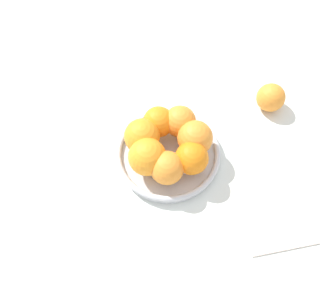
{
  "coord_description": "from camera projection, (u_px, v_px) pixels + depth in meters",
  "views": [
    {
      "loc": [
        0.27,
        -0.24,
        0.66
      ],
      "look_at": [
        0.0,
        0.0,
        0.06
      ],
      "focal_mm": 35.0,
      "sensor_mm": 36.0,
      "label": 1
    }
  ],
  "objects": [
    {
      "name": "ground_plane",
      "position": [
        168.0,
        156.0,
        0.75
      ],
      "size": [
        4.0,
        4.0,
        0.0
      ],
      "primitive_type": "plane",
      "color": "silver"
    },
    {
      "name": "fruit_bowl",
      "position": [
        168.0,
        153.0,
        0.74
      ],
      "size": [
        0.23,
        0.23,
        0.03
      ],
      "color": "silver",
      "rests_on": "ground_plane"
    },
    {
      "name": "orange_pile",
      "position": [
        168.0,
        143.0,
        0.69
      ],
      "size": [
        0.18,
        0.19,
        0.08
      ],
      "color": "orange",
      "rests_on": "fruit_bowl"
    },
    {
      "name": "stray_orange",
      "position": [
        271.0,
        98.0,
        0.79
      ],
      "size": [
        0.07,
        0.07,
        0.07
      ],
      "primitive_type": "sphere",
      "color": "orange",
      "rests_on": "ground_plane"
    },
    {
      "name": "napkin_folded",
      "position": [
        274.0,
        216.0,
        0.67
      ],
      "size": [
        0.19,
        0.19,
        0.01
      ],
      "primitive_type": "cube",
      "rotation": [
        0.0,
        0.0,
        -0.54
      ],
      "color": "beige",
      "rests_on": "ground_plane"
    }
  ]
}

